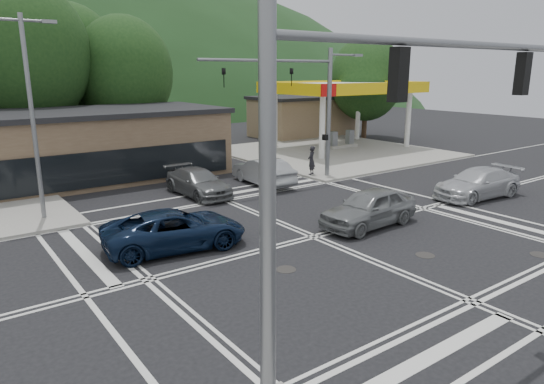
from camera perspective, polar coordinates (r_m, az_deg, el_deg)
ground at (r=20.16m, az=4.95°, el=-5.27°), size 120.00×120.00×0.00m
sidewalk_ne at (r=40.75m, az=7.11°, el=4.70°), size 16.00×16.00×0.15m
gas_station_canopy at (r=42.34m, az=8.39°, el=11.77°), size 12.32×8.34×5.75m
convenience_store at (r=51.25m, az=3.60°, el=8.76°), size 10.00×6.00×3.80m
commercial_row at (r=31.97m, az=-27.54°, el=4.11°), size 24.00×8.00×4.00m
tree_n_b at (r=38.87m, az=-27.25°, el=14.27°), size 9.00×9.00×12.98m
tree_n_c at (r=40.62m, az=-17.04°, el=13.27°), size 7.60×7.60×10.87m
tree_n_e at (r=43.59m, az=-22.73°, el=13.69°), size 8.40×8.40×11.98m
tree_ne at (r=50.13m, az=11.04°, el=12.93°), size 7.20×7.20×9.99m
streetlight_nw at (r=23.71m, az=-26.32°, el=8.75°), size 2.50×0.25×9.00m
signal_mast_ne at (r=29.81m, az=4.94°, el=10.99°), size 11.65×0.30×8.00m
signal_mast_sw at (r=8.81m, az=9.12°, el=3.72°), size 9.14×0.28×8.00m
car_blue_west at (r=18.98m, az=-11.35°, el=-4.34°), size 5.75×3.28×1.51m
car_grey_center at (r=21.65m, az=11.33°, el=-1.82°), size 4.98×2.23×1.66m
car_silver_east at (r=28.31m, az=23.04°, el=0.96°), size 5.55×2.67×1.56m
car_queue_a at (r=29.05m, az=-1.03°, el=2.44°), size 1.92×4.90×1.59m
car_queue_b at (r=37.19m, az=-9.43°, el=4.72°), size 2.21×4.38×1.43m
car_northbound at (r=26.85m, az=-8.70°, el=1.14°), size 2.19×5.03×1.44m
pedestrian at (r=31.20m, az=4.67°, el=3.73°), size 0.80×0.72×1.84m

